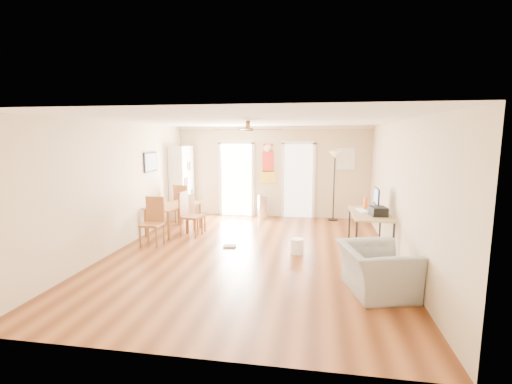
% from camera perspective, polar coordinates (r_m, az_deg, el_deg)
% --- Properties ---
extents(floor, '(7.00, 7.00, 0.00)m').
position_cam_1_polar(floor, '(7.31, -0.77, -9.65)').
color(floor, brown).
rests_on(floor, ground).
extents(ceiling, '(5.50, 7.00, 0.00)m').
position_cam_1_polar(ceiling, '(6.95, -0.82, 11.15)').
color(ceiling, silver).
rests_on(ceiling, floor).
extents(wall_back, '(5.50, 0.04, 2.60)m').
position_cam_1_polar(wall_back, '(10.45, 2.59, 3.18)').
color(wall_back, beige).
rests_on(wall_back, floor).
extents(wall_front, '(5.50, 0.04, 2.60)m').
position_cam_1_polar(wall_front, '(3.69, -10.48, -7.20)').
color(wall_front, beige).
rests_on(wall_front, floor).
extents(wall_left, '(0.04, 7.00, 2.60)m').
position_cam_1_polar(wall_left, '(7.97, -20.66, 0.91)').
color(wall_left, beige).
rests_on(wall_left, floor).
extents(wall_right, '(0.04, 7.00, 2.60)m').
position_cam_1_polar(wall_right, '(7.07, 21.71, -0.07)').
color(wall_right, beige).
rests_on(wall_right, floor).
extents(crown_molding, '(5.50, 7.00, 0.08)m').
position_cam_1_polar(crown_molding, '(6.95, -0.82, 10.82)').
color(crown_molding, white).
rests_on(crown_molding, wall_back).
extents(kitchen_doorway, '(0.90, 0.10, 2.10)m').
position_cam_1_polar(kitchen_doorway, '(10.64, -3.06, 1.92)').
color(kitchen_doorway, white).
rests_on(kitchen_doorway, wall_back).
extents(bathroom_doorway, '(0.80, 0.10, 2.10)m').
position_cam_1_polar(bathroom_doorway, '(10.40, 6.67, 1.72)').
color(bathroom_doorway, white).
rests_on(bathroom_doorway, wall_back).
extents(wall_decal, '(0.46, 0.03, 1.10)m').
position_cam_1_polar(wall_decal, '(10.43, 1.90, 4.55)').
color(wall_decal, red).
rests_on(wall_decal, wall_back).
extents(ac_grille, '(0.50, 0.04, 0.60)m').
position_cam_1_polar(ac_grille, '(10.35, 13.97, 5.10)').
color(ac_grille, white).
rests_on(ac_grille, wall_back).
extents(framed_poster, '(0.04, 0.66, 0.48)m').
position_cam_1_polar(framed_poster, '(9.15, -16.29, 4.57)').
color(framed_poster, black).
rests_on(framed_poster, wall_left).
extents(ceiling_fan, '(1.24, 1.24, 0.20)m').
position_cam_1_polar(ceiling_fan, '(6.65, -1.28, 9.80)').
color(ceiling_fan, '#593819').
rests_on(ceiling_fan, ceiling).
extents(bookshelf, '(0.45, 0.94, 2.04)m').
position_cam_1_polar(bookshelf, '(10.52, -11.62, 1.53)').
color(bookshelf, white).
rests_on(bookshelf, floor).
extents(dining_table, '(1.16, 1.52, 0.67)m').
position_cam_1_polar(dining_table, '(9.07, -12.78, -4.06)').
color(dining_table, '#AD7737').
rests_on(dining_table, floor).
extents(dining_chair_right_a, '(0.46, 0.46, 0.92)m').
position_cam_1_polar(dining_chair_right_a, '(8.84, -9.52, -3.46)').
color(dining_chair_right_a, olive).
rests_on(dining_chair_right_a, floor).
extents(dining_chair_right_b, '(0.47, 0.47, 1.03)m').
position_cam_1_polar(dining_chair_right_b, '(8.55, -10.17, -3.49)').
color(dining_chair_right_b, '#955E30').
rests_on(dining_chair_right_b, floor).
extents(dining_chair_near, '(0.42, 0.42, 1.02)m').
position_cam_1_polar(dining_chair_near, '(8.03, -16.12, -4.56)').
color(dining_chair_near, '#955A30').
rests_on(dining_chair_near, floor).
extents(dining_chair_far, '(0.50, 0.50, 1.03)m').
position_cam_1_polar(dining_chair_far, '(9.96, -11.16, -1.79)').
color(dining_chair_far, brown).
rests_on(dining_chair_far, floor).
extents(trash_can, '(0.36, 0.36, 0.68)m').
position_cam_1_polar(trash_can, '(10.30, 1.15, -2.31)').
color(trash_can, silver).
rests_on(trash_can, floor).
extents(torchiere_lamp, '(0.44, 0.44, 1.91)m').
position_cam_1_polar(torchiere_lamp, '(10.18, 12.20, 0.90)').
color(torchiere_lamp, black).
rests_on(torchiere_lamp, floor).
extents(computer_desk, '(0.74, 1.47, 0.79)m').
position_cam_1_polar(computer_desk, '(7.71, 17.41, -6.04)').
color(computer_desk, '#A28458').
rests_on(computer_desk, floor).
extents(imac, '(0.21, 0.52, 0.49)m').
position_cam_1_polar(imac, '(7.74, 18.48, -1.20)').
color(imac, black).
rests_on(imac, computer_desk).
extents(keyboard, '(0.23, 0.47, 0.02)m').
position_cam_1_polar(keyboard, '(7.78, 16.40, -2.82)').
color(keyboard, white).
rests_on(keyboard, computer_desk).
extents(printer, '(0.34, 0.38, 0.17)m').
position_cam_1_polar(printer, '(7.40, 18.73, -2.89)').
color(printer, black).
rests_on(printer, computer_desk).
extents(orange_bottle, '(0.09, 0.09, 0.24)m').
position_cam_1_polar(orange_bottle, '(8.07, 16.88, -1.62)').
color(orange_bottle, '#FA5B16').
rests_on(orange_bottle, computer_desk).
extents(wastebasket_a, '(0.30, 0.30, 0.30)m').
position_cam_1_polar(wastebasket_a, '(7.31, 6.49, -8.48)').
color(wastebasket_a, white).
rests_on(wastebasket_a, floor).
extents(wastebasket_b, '(0.27, 0.27, 0.28)m').
position_cam_1_polar(wastebasket_b, '(7.35, 16.71, -8.77)').
color(wastebasket_b, white).
rests_on(wastebasket_b, floor).
extents(floor_cloth, '(0.29, 0.24, 0.04)m').
position_cam_1_polar(floor_cloth, '(7.74, -4.15, -8.49)').
color(floor_cloth, '#A1A19C').
rests_on(floor_cloth, floor).
extents(armchair, '(1.18, 1.28, 0.70)m').
position_cam_1_polar(armchair, '(5.76, 18.41, -11.57)').
color(armchair, gray).
rests_on(armchair, floor).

